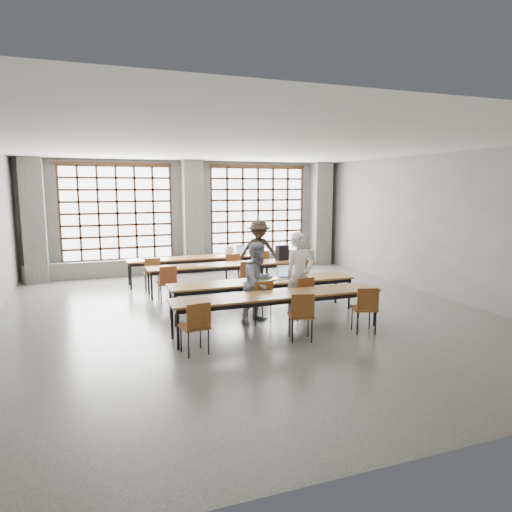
{
  "coord_description": "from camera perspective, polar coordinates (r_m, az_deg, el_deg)",
  "views": [
    {
      "loc": [
        -3.04,
        -8.88,
        2.69
      ],
      "look_at": [
        0.35,
        0.4,
        1.18
      ],
      "focal_mm": 32.0,
      "sensor_mm": 36.0,
      "label": 1
    }
  ],
  "objects": [
    {
      "name": "floor",
      "position": [
        9.76,
        -1.12,
        -7.33
      ],
      "size": [
        11.0,
        11.0,
        0.0
      ],
      "primitive_type": "plane",
      "color": "#4C4C4A",
      "rests_on": "ground"
    },
    {
      "name": "ceiling",
      "position": [
        9.42,
        -1.19,
        13.6
      ],
      "size": [
        11.0,
        11.0,
        0.0
      ],
      "primitive_type": "plane",
      "rotation": [
        3.14,
        0.0,
        0.0
      ],
      "color": "silver",
      "rests_on": "floor"
    },
    {
      "name": "wall_back",
      "position": [
        14.73,
        -8.14,
        4.92
      ],
      "size": [
        10.0,
        0.0,
        10.0
      ],
      "primitive_type": "plane",
      "rotation": [
        1.57,
        0.0,
        0.0
      ],
      "color": "#5D5D5B",
      "rests_on": "floor"
    },
    {
      "name": "wall_front",
      "position": [
        4.64,
        21.51,
        -3.62
      ],
      "size": [
        10.0,
        0.0,
        10.0
      ],
      "primitive_type": "plane",
      "rotation": [
        -1.57,
        0.0,
        0.0
      ],
      "color": "#5D5D5B",
      "rests_on": "floor"
    },
    {
      "name": "wall_right",
      "position": [
        12.02,
        22.07,
        3.54
      ],
      "size": [
        0.0,
        11.0,
        11.0
      ],
      "primitive_type": "plane",
      "rotation": [
        1.57,
        0.0,
        -1.57
      ],
      "color": "#5D5D5B",
      "rests_on": "floor"
    },
    {
      "name": "column_left",
      "position": [
        14.2,
        -25.99,
        4.0
      ],
      "size": [
        0.6,
        0.55,
        3.5
      ],
      "primitive_type": "cube",
      "color": "#585956",
      "rests_on": "floor"
    },
    {
      "name": "column_mid",
      "position": [
        14.45,
        -7.91,
        4.85
      ],
      "size": [
        0.6,
        0.55,
        3.5
      ],
      "primitive_type": "cube",
      "color": "#585956",
      "rests_on": "floor"
    },
    {
      "name": "column_right",
      "position": [
        16.02,
        8.09,
        5.21
      ],
      "size": [
        0.6,
        0.55,
        3.5
      ],
      "primitive_type": "cube",
      "color": "#585956",
      "rests_on": "floor"
    },
    {
      "name": "window_left",
      "position": [
        14.34,
        -16.95,
        5.13
      ],
      "size": [
        3.32,
        0.12,
        3.0
      ],
      "color": "white",
      "rests_on": "wall_back"
    },
    {
      "name": "window_right",
      "position": [
        15.27,
        0.23,
        5.7
      ],
      "size": [
        3.32,
        0.12,
        3.0
      ],
      "color": "white",
      "rests_on": "wall_back"
    },
    {
      "name": "sill_ledge",
      "position": [
        14.7,
        -7.86,
        -0.97
      ],
      "size": [
        9.8,
        0.35,
        0.5
      ],
      "primitive_type": "cube",
      "color": "#585956",
      "rests_on": "floor"
    },
    {
      "name": "desk_row_a",
      "position": [
        12.97,
        -7.07,
        -0.39
      ],
      "size": [
        4.0,
        0.7,
        0.73
      ],
      "color": "brown",
      "rests_on": "floor"
    },
    {
      "name": "desk_row_b",
      "position": [
        11.74,
        -3.82,
        -1.29
      ],
      "size": [
        4.0,
        0.7,
        0.73
      ],
      "color": "brown",
      "rests_on": "floor"
    },
    {
      "name": "desk_row_c",
      "position": [
        9.65,
        0.93,
        -3.45
      ],
      "size": [
        4.0,
        0.7,
        0.73
      ],
      "color": "brown",
      "rests_on": "floor"
    },
    {
      "name": "desk_row_d",
      "position": [
        8.47,
        2.78,
        -5.18
      ],
      "size": [
        4.0,
        0.7,
        0.73
      ],
      "color": "brown",
      "rests_on": "floor"
    },
    {
      "name": "chair_back_left",
      "position": [
        12.14,
        -12.85,
        -1.78
      ],
      "size": [
        0.43,
        0.44,
        0.88
      ],
      "color": "brown",
      "rests_on": "floor"
    },
    {
      "name": "chair_back_mid",
      "position": [
        12.59,
        -2.95,
        -1.2
      ],
      "size": [
        0.5,
        0.51,
        0.88
      ],
      "color": "brown",
      "rests_on": "floor"
    },
    {
      "name": "chair_back_right",
      "position": [
        12.85,
        0.59,
        -0.98
      ],
      "size": [
        0.47,
        0.47,
        0.88
      ],
      "color": "brown",
      "rests_on": "floor"
    },
    {
      "name": "chair_mid_left",
      "position": [
        10.82,
        -11.02,
        -2.98
      ],
      "size": [
        0.43,
        0.44,
        0.88
      ],
      "color": "maroon",
      "rests_on": "floor"
    },
    {
      "name": "chair_mid_centre",
      "position": [
        11.29,
        -1.05,
        -2.33
      ],
      "size": [
        0.5,
        0.5,
        0.88
      ],
      "color": "brown",
      "rests_on": "floor"
    },
    {
      "name": "chair_mid_right",
      "position": [
        11.82,
        5.47,
        -1.87
      ],
      "size": [
        0.43,
        0.43,
        0.88
      ],
      "color": "brown",
      "rests_on": "floor"
    },
    {
      "name": "chair_front_left",
      "position": [
        9.01,
        0.65,
        -5.16
      ],
      "size": [
        0.48,
        0.48,
        0.88
      ],
      "color": "brown",
      "rests_on": "floor"
    },
    {
      "name": "chair_front_right",
      "position": [
        9.36,
        5.82,
        -4.69
      ],
      "size": [
        0.47,
        0.47,
        0.88
      ],
      "color": "brown",
      "rests_on": "floor"
    },
    {
      "name": "chair_near_left",
      "position": [
        7.43,
        -7.5,
        -8.26
      ],
      "size": [
        0.48,
        0.49,
        0.88
      ],
      "color": "brown",
      "rests_on": "floor"
    },
    {
      "name": "chair_near_mid",
      "position": [
        8.02,
        5.71,
        -6.95
      ],
      "size": [
        0.52,
        0.52,
        0.88
      ],
      "color": "brown",
      "rests_on": "floor"
    },
    {
      "name": "chair_near_right",
      "position": [
        8.65,
        13.54,
        -5.99
      ],
      "size": [
        0.52,
        0.52,
        0.88
      ],
      "color": "brown",
      "rests_on": "floor"
    },
    {
      "name": "student_male",
      "position": [
        9.39,
        5.46,
        -2.43
      ],
      "size": [
        0.69,
        0.5,
        1.78
      ],
      "primitive_type": "imported",
      "rotation": [
        0.0,
        0.0,
        0.12
      ],
      "color": "white",
      "rests_on": "floor"
    },
    {
      "name": "student_female",
      "position": [
        9.06,
        0.3,
        -3.32
      ],
      "size": [
        0.98,
        0.91,
        1.62
      ],
      "primitive_type": "imported",
      "rotation": [
        0.0,
        0.0,
        0.49
      ],
      "color": "#172545",
      "rests_on": "floor"
    },
    {
      "name": "student_back",
      "position": [
        12.91,
        0.35,
        0.61
      ],
      "size": [
        1.27,
        0.93,
        1.76
      ],
      "primitive_type": "imported",
      "rotation": [
        0.0,
        0.0,
        -0.27
      ],
      "color": "black",
      "rests_on": "floor"
    },
    {
      "name": "laptop_front",
      "position": [
        9.94,
        3.75,
        -2.37
      ],
      "size": [
        0.42,
        0.38,
        0.26
      ],
      "color": "#BABABF",
      "rests_on": "desk_row_c"
    },
    {
      "name": "laptop_back",
      "position": [
        13.4,
        -1.66,
        0.51
      ],
      "size": [
        0.46,
        0.43,
        0.26
      ],
      "color": "silver",
      "rests_on": "desk_row_a"
    },
    {
      "name": "mouse",
      "position": [
        9.99,
        6.07,
        -2.58
      ],
      "size": [
        0.11,
        0.08,
        0.04
      ],
      "primitive_type": "ellipsoid",
      "rotation": [
        0.0,
        0.0,
        -0.14
      ],
      "color": "silver",
      "rests_on": "desk_row_c"
    },
    {
      "name": "green_box",
      "position": [
        9.69,
        0.49,
        -2.74
      ],
      "size": [
        0.26,
        0.15,
        0.09
      ],
      "primitive_type": "cube",
      "rotation": [
        0.0,
        0.0,
        0.24
      ],
      "color": "green",
      "rests_on": "desk_row_c"
    },
    {
      "name": "phone",
      "position": [
        9.61,
        2.15,
        -3.06
      ],
      "size": [
        0.14,
        0.08,
        0.01
      ],
      "primitive_type": "cube",
      "rotation": [
        0.0,
        0.0,
        -0.15
      ],
      "color": "black",
      "rests_on": "desk_row_c"
    },
    {
      "name": "paper_sheet_a",
      "position": [
        11.63,
        -6.73,
        -1.09
      ],
      "size": [
        0.31,
        0.23,
        0.0
      ],
      "primitive_type": "cube",
      "rotation": [
        0.0,
        0.0,
        0.08
      ],
      "color": "white",
      "rests_on": "desk_row_b"
    },
    {
      "name": "paper_sheet_b",
      "position": [
        11.61,
        -5.17,
        -1.09
      ],
      "size": [
        0.33,
        0.26,
        0.0
      ],
      "primitive_type": "cube",
      "rotation": [
        0.0,
        0.0,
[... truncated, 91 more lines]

